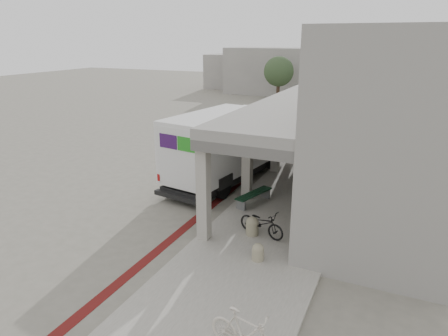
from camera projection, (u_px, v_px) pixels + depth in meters
The scene contains 15 objects.
ground at pixel (198, 196), 17.60m from camera, with size 120.00×120.00×0.00m, color #6A665B.
bike_lane_stripe at pixel (237, 185), 18.94m from camera, with size 0.35×40.00×0.01m, color #571211.
sidewalk at pixel (286, 211), 16.01m from camera, with size 4.40×28.00×0.12m, color gray.
transit_building at pixel (380, 115), 17.75m from camera, with size 7.60×17.00×7.00m.
distant_backdrop at pixel (314, 71), 48.92m from camera, with size 28.00×10.00×6.50m.
tree_left at pixel (279, 72), 42.80m from camera, with size 3.20×3.20×4.80m.
tree_mid at pixel (349, 72), 41.78m from camera, with size 3.20×3.20×4.80m.
tree_right at pixel (434, 76), 37.77m from camera, with size 3.20×3.20×4.80m.
fedex_truck at pixel (228, 144), 19.12m from camera, with size 3.62×8.28×3.41m.
bench at pixel (254, 196), 16.45m from camera, with size 1.00×2.03×0.47m.
bollard_near at pixel (258, 252), 12.27m from camera, with size 0.37×0.37×0.56m.
bollard_far at pixel (252, 226), 13.86m from camera, with size 0.44×0.44×0.66m.
utility_cabinet at pixel (314, 172), 18.82m from camera, with size 0.47×0.63×1.05m, color gray.
bicycle_black at pixel (262, 223), 13.76m from camera, with size 0.61×1.76×0.92m, color black.
bicycle_cream at pixel (246, 335), 8.47m from camera, with size 0.52×1.84×1.10m, color beige.
Camera 1 is at (7.79, -14.40, 6.68)m, focal length 32.00 mm.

